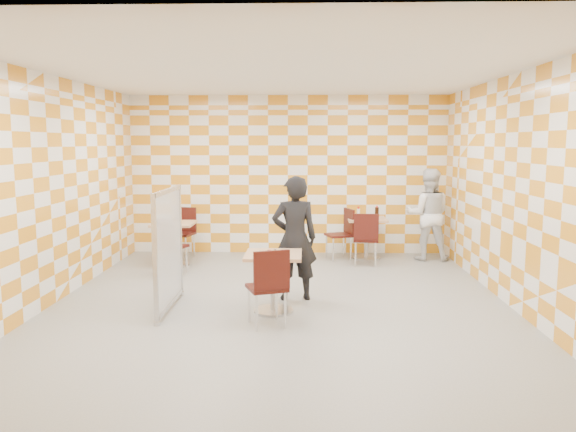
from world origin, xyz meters
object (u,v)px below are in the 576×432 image
at_px(main_table, 273,272).
at_px(soda_bottle, 377,213).
at_px(empty_table, 174,236).
at_px(chair_empty_near, 168,242).
at_px(chair_second_side, 344,230).
at_px(chair_main_front, 269,282).
at_px(second_table, 367,231).
at_px(man_white, 428,214).
at_px(man_dark, 295,238).
at_px(partition, 169,249).
at_px(chair_empty_far, 183,228).
at_px(chair_second_front, 366,235).
at_px(sport_bottle, 358,213).

xyz_separation_m(main_table, soda_bottle, (1.70, 3.30, 0.34)).
bearing_deg(empty_table, chair_empty_near, -84.42).
bearing_deg(chair_second_side, soda_bottle, 6.25).
distance_m(chair_second_side, chair_empty_near, 3.18).
bearing_deg(soda_bottle, chair_main_front, -113.68).
distance_m(second_table, chair_empty_near, 3.60).
height_order(empty_table, man_white, man_white).
relative_size(chair_main_front, chair_second_side, 1.00).
relative_size(man_dark, soda_bottle, 7.31).
bearing_deg(man_dark, partition, 9.22).
relative_size(second_table, man_white, 0.45).
distance_m(empty_table, soda_bottle, 3.65).
relative_size(chair_main_front, chair_empty_far, 1.00).
distance_m(chair_empty_near, man_dark, 2.46).
xyz_separation_m(second_table, chair_empty_near, (-3.32, -1.40, 0.04)).
distance_m(main_table, man_white, 4.19).
relative_size(chair_main_front, man_white, 0.56).
height_order(chair_main_front, chair_empty_far, same).
bearing_deg(chair_second_front, man_white, 26.80).
bearing_deg(man_white, chair_second_side, 8.75).
distance_m(chair_second_front, partition, 3.80).
height_order(chair_second_front, man_dark, man_dark).
height_order(chair_empty_near, soda_bottle, soda_bottle).
height_order(man_dark, soda_bottle, man_dark).
bearing_deg(man_dark, chair_main_front, 68.62).
relative_size(second_table, chair_second_side, 0.81).
height_order(chair_empty_far, man_dark, man_dark).
xyz_separation_m(main_table, chair_empty_near, (-1.80, 1.91, 0.04)).
xyz_separation_m(chair_second_side, man_white, (1.52, 0.02, 0.28)).
bearing_deg(main_table, chair_second_side, 71.28).
height_order(man_white, soda_bottle, man_white).
bearing_deg(man_white, chair_empty_near, 24.90).
bearing_deg(partition, empty_table, 101.80).
relative_size(second_table, soda_bottle, 3.26).
xyz_separation_m(main_table, man_white, (2.62, 3.26, 0.32)).
height_order(main_table, chair_second_side, chair_second_side).
xyz_separation_m(second_table, man_dark, (-1.27, -2.72, 0.33)).
distance_m(second_table, chair_main_front, 4.21).
relative_size(chair_main_front, chair_empty_near, 1.00).
bearing_deg(man_white, partition, 46.84).
height_order(chair_second_side, chair_empty_far, same).
relative_size(chair_second_front, sport_bottle, 4.62).
xyz_separation_m(chair_main_front, chair_second_front, (1.46, 3.28, 0.00)).
bearing_deg(second_table, chair_empty_near, -157.21).
bearing_deg(chair_empty_far, second_table, -0.23).
bearing_deg(chair_second_front, main_table, -118.40).
bearing_deg(soda_bottle, chair_second_side, -173.75).
bearing_deg(man_white, sport_bottle, 0.49).
height_order(main_table, chair_empty_far, chair_empty_far).
relative_size(second_table, chair_empty_near, 0.81).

